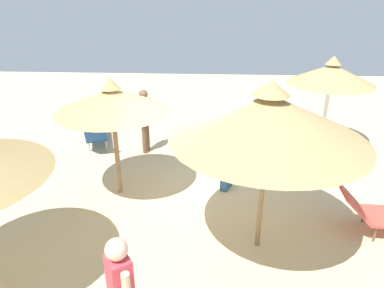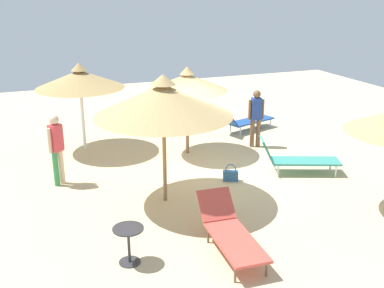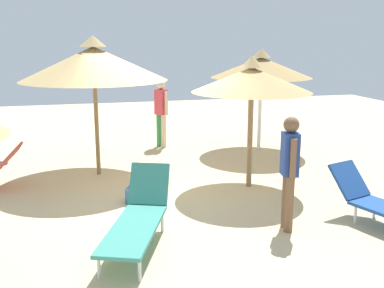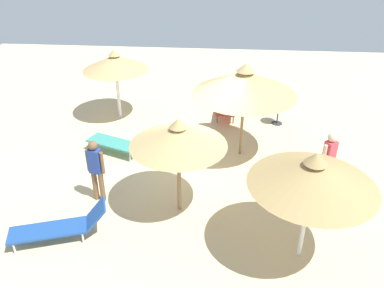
{
  "view_description": "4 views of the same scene",
  "coord_description": "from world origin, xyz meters",
  "px_view_note": "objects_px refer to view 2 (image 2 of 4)",
  "views": [
    {
      "loc": [
        0.2,
        -5.97,
        3.94
      ],
      "look_at": [
        -0.18,
        0.44,
        1.11
      ],
      "focal_mm": 32.28,
      "sensor_mm": 36.0,
      "label": 1
    },
    {
      "loc": [
        10.06,
        -4.0,
        4.55
      ],
      "look_at": [
        0.11,
        -0.23,
        0.91
      ],
      "focal_mm": 43.56,
      "sensor_mm": 36.0,
      "label": 2
    },
    {
      "loc": [
        1.46,
        8.3,
        2.8
      ],
      "look_at": [
        -0.67,
        0.02,
        0.82
      ],
      "focal_mm": 43.37,
      "sensor_mm": 36.0,
      "label": 3
    },
    {
      "loc": [
        -9.31,
        -0.62,
        6.25
      ],
      "look_at": [
        -0.37,
        0.13,
        1.07
      ],
      "focal_mm": 36.89,
      "sensor_mm": 36.0,
      "label": 4
    }
  ],
  "objects_px": {
    "person_standing_far_left": "(256,115)",
    "handbag": "(231,175)",
    "lounge_chair_back": "(295,158)",
    "side_table_round": "(129,239)",
    "lounge_chair_near_left": "(230,231)",
    "parasol_umbrella_far_right": "(187,82)",
    "parasol_umbrella_front": "(163,100)",
    "person_standing_front": "(56,145)",
    "parasol_umbrella_near_right": "(80,79)",
    "lounge_chair_edge": "(245,120)"
  },
  "relations": [
    {
      "from": "person_standing_far_left",
      "to": "handbag",
      "type": "xyz_separation_m",
      "value": [
        2.08,
        -1.77,
        -0.83
      ]
    },
    {
      "from": "lounge_chair_back",
      "to": "person_standing_far_left",
      "type": "height_order",
      "value": "person_standing_far_left"
    },
    {
      "from": "handbag",
      "to": "side_table_round",
      "type": "height_order",
      "value": "side_table_round"
    },
    {
      "from": "side_table_round",
      "to": "handbag",
      "type": "bearing_deg",
      "value": 129.58
    },
    {
      "from": "person_standing_far_left",
      "to": "lounge_chair_near_left",
      "type": "bearing_deg",
      "value": -32.48
    },
    {
      "from": "handbag",
      "to": "parasol_umbrella_far_right",
      "type": "bearing_deg",
      "value": -172.86
    },
    {
      "from": "parasol_umbrella_front",
      "to": "side_table_round",
      "type": "relative_size",
      "value": 4.36
    },
    {
      "from": "lounge_chair_near_left",
      "to": "handbag",
      "type": "relative_size",
      "value": 4.61
    },
    {
      "from": "person_standing_front",
      "to": "side_table_round",
      "type": "distance_m",
      "value": 3.99
    },
    {
      "from": "person_standing_far_left",
      "to": "person_standing_front",
      "type": "xyz_separation_m",
      "value": [
        0.81,
        -5.71,
        0.02
      ]
    },
    {
      "from": "parasol_umbrella_near_right",
      "to": "handbag",
      "type": "distance_m",
      "value": 5.06
    },
    {
      "from": "parasol_umbrella_near_right",
      "to": "parasol_umbrella_far_right",
      "type": "xyz_separation_m",
      "value": [
        1.32,
        2.7,
        -0.04
      ]
    },
    {
      "from": "lounge_chair_back",
      "to": "person_standing_front",
      "type": "bearing_deg",
      "value": -103.86
    },
    {
      "from": "parasol_umbrella_near_right",
      "to": "lounge_chair_back",
      "type": "relative_size",
      "value": 1.21
    },
    {
      "from": "lounge_chair_edge",
      "to": "person_standing_front",
      "type": "xyz_separation_m",
      "value": [
        2.28,
        -6.12,
        0.62
      ]
    },
    {
      "from": "handbag",
      "to": "person_standing_far_left",
      "type": "bearing_deg",
      "value": 139.55
    },
    {
      "from": "handbag",
      "to": "side_table_round",
      "type": "relative_size",
      "value": 0.66
    },
    {
      "from": "lounge_chair_back",
      "to": "lounge_chair_near_left",
      "type": "height_order",
      "value": "lounge_chair_back"
    },
    {
      "from": "parasol_umbrella_front",
      "to": "handbag",
      "type": "height_order",
      "value": "parasol_umbrella_front"
    },
    {
      "from": "parasol_umbrella_near_right",
      "to": "lounge_chair_near_left",
      "type": "distance_m",
      "value": 6.86
    },
    {
      "from": "lounge_chair_back",
      "to": "lounge_chair_near_left",
      "type": "bearing_deg",
      "value": -48.73
    },
    {
      "from": "parasol_umbrella_far_right",
      "to": "person_standing_front",
      "type": "xyz_separation_m",
      "value": [
        1.01,
        -3.65,
        -1.04
      ]
    },
    {
      "from": "handbag",
      "to": "lounge_chair_edge",
      "type": "bearing_deg",
      "value": 148.35
    },
    {
      "from": "parasol_umbrella_front",
      "to": "lounge_chair_back",
      "type": "xyz_separation_m",
      "value": [
        -0.34,
        3.56,
        -1.89
      ]
    },
    {
      "from": "parasol_umbrella_front",
      "to": "handbag",
      "type": "distance_m",
      "value": 2.85
    },
    {
      "from": "lounge_chair_back",
      "to": "person_standing_far_left",
      "type": "xyz_separation_m",
      "value": [
        -2.21,
        0.04,
        0.57
      ]
    },
    {
      "from": "side_table_round",
      "to": "lounge_chair_edge",
      "type": "bearing_deg",
      "value": 139.05
    },
    {
      "from": "parasol_umbrella_far_right",
      "to": "person_standing_far_left",
      "type": "height_order",
      "value": "parasol_umbrella_far_right"
    },
    {
      "from": "lounge_chair_edge",
      "to": "side_table_round",
      "type": "bearing_deg",
      "value": -40.95
    },
    {
      "from": "lounge_chair_edge",
      "to": "handbag",
      "type": "xyz_separation_m",
      "value": [
        3.55,
        -2.18,
        -0.22
      ]
    },
    {
      "from": "side_table_round",
      "to": "person_standing_far_left",
      "type": "bearing_deg",
      "value": 133.57
    },
    {
      "from": "person_standing_front",
      "to": "side_table_round",
      "type": "xyz_separation_m",
      "value": [
        3.87,
        0.78,
        -0.54
      ]
    },
    {
      "from": "lounge_chair_near_left",
      "to": "person_standing_front",
      "type": "bearing_deg",
      "value": -148.13
    },
    {
      "from": "parasol_umbrella_near_right",
      "to": "side_table_round",
      "type": "xyz_separation_m",
      "value": [
        6.2,
        -0.17,
        -1.62
      ]
    },
    {
      "from": "parasol_umbrella_far_right",
      "to": "person_standing_front",
      "type": "relative_size",
      "value": 1.43
    },
    {
      "from": "lounge_chair_back",
      "to": "person_standing_far_left",
      "type": "relative_size",
      "value": 1.23
    },
    {
      "from": "parasol_umbrella_front",
      "to": "person_standing_front",
      "type": "relative_size",
      "value": 1.69
    },
    {
      "from": "person_standing_front",
      "to": "parasol_umbrella_front",
      "type": "bearing_deg",
      "value": 50.53
    },
    {
      "from": "person_standing_far_left",
      "to": "parasol_umbrella_far_right",
      "type": "bearing_deg",
      "value": -95.48
    },
    {
      "from": "parasol_umbrella_far_right",
      "to": "handbag",
      "type": "height_order",
      "value": "parasol_umbrella_far_right"
    },
    {
      "from": "person_standing_front",
      "to": "side_table_round",
      "type": "relative_size",
      "value": 2.58
    },
    {
      "from": "lounge_chair_near_left",
      "to": "person_standing_far_left",
      "type": "bearing_deg",
      "value": 147.52
    },
    {
      "from": "lounge_chair_edge",
      "to": "person_standing_far_left",
      "type": "bearing_deg",
      "value": -15.69
    },
    {
      "from": "lounge_chair_back",
      "to": "side_table_round",
      "type": "xyz_separation_m",
      "value": [
        2.48,
        -4.89,
        0.05
      ]
    },
    {
      "from": "parasol_umbrella_front",
      "to": "handbag",
      "type": "bearing_deg",
      "value": 104.4
    },
    {
      "from": "parasol_umbrella_far_right",
      "to": "person_standing_front",
      "type": "bearing_deg",
      "value": -74.51
    },
    {
      "from": "person_standing_front",
      "to": "parasol_umbrella_near_right",
      "type": "bearing_deg",
      "value": 157.87
    },
    {
      "from": "lounge_chair_near_left",
      "to": "person_standing_front",
      "type": "height_order",
      "value": "person_standing_front"
    },
    {
      "from": "parasol_umbrella_near_right",
      "to": "lounge_chair_edge",
      "type": "bearing_deg",
      "value": 89.44
    },
    {
      "from": "lounge_chair_edge",
      "to": "parasol_umbrella_front",
      "type": "bearing_deg",
      "value": -44.98
    }
  ]
}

